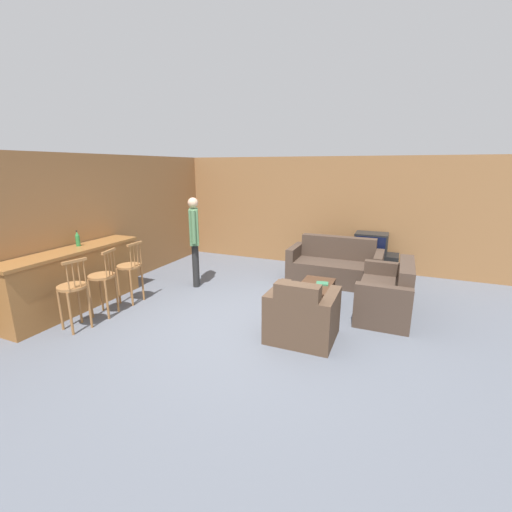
% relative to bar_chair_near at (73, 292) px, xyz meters
% --- Properties ---
extents(ground_plane, '(24.00, 24.00, 0.00)m').
position_rel_bar_chair_near_xyz_m(ground_plane, '(2.24, 1.15, -0.59)').
color(ground_plane, '#565B66').
extents(wall_back, '(9.40, 0.08, 2.60)m').
position_rel_bar_chair_near_xyz_m(wall_back, '(2.24, 4.88, 0.71)').
color(wall_back, olive).
rests_on(wall_back, ground_plane).
extents(wall_left, '(0.08, 8.73, 2.60)m').
position_rel_bar_chair_near_xyz_m(wall_left, '(-0.98, 2.52, 0.71)').
color(wall_left, olive).
rests_on(wall_left, ground_plane).
extents(bar_counter, '(0.55, 2.49, 1.05)m').
position_rel_bar_chair_near_xyz_m(bar_counter, '(-0.64, 0.56, -0.07)').
color(bar_counter, brown).
rests_on(bar_counter, ground_plane).
extents(bar_chair_near, '(0.49, 0.49, 1.11)m').
position_rel_bar_chair_near_xyz_m(bar_chair_near, '(0.00, 0.00, 0.00)').
color(bar_chair_near, '#996638').
rests_on(bar_chair_near, ground_plane).
extents(bar_chair_mid, '(0.49, 0.49, 1.11)m').
position_rel_bar_chair_near_xyz_m(bar_chair_mid, '(-0.00, 0.55, 0.00)').
color(bar_chair_mid, '#996638').
rests_on(bar_chair_mid, ground_plane).
extents(bar_chair_far, '(0.41, 0.41, 1.11)m').
position_rel_bar_chair_near_xyz_m(bar_chair_far, '(0.00, 1.16, 0.00)').
color(bar_chair_far, '#996638').
rests_on(bar_chair_far, ground_plane).
extents(couch_far, '(1.87, 0.88, 0.93)m').
position_rel_bar_chair_near_xyz_m(couch_far, '(3.15, 3.69, -0.26)').
color(couch_far, '#423328').
rests_on(couch_far, ground_plane).
extents(armchair_near, '(0.92, 0.83, 0.91)m').
position_rel_bar_chair_near_xyz_m(armchair_near, '(3.18, 1.02, -0.26)').
color(armchair_near, '#4C3828').
rests_on(armchair_near, ground_plane).
extents(loveseat_right, '(0.81, 1.53, 0.89)m').
position_rel_bar_chair_near_xyz_m(loveseat_right, '(4.24, 2.42, -0.27)').
color(loveseat_right, '#423328').
rests_on(loveseat_right, ground_plane).
extents(coffee_table, '(0.54, 0.89, 0.39)m').
position_rel_bar_chair_near_xyz_m(coffee_table, '(3.08, 2.30, -0.27)').
color(coffee_table, '#472D1E').
rests_on(coffee_table, ground_plane).
extents(tv_unit, '(1.20, 0.52, 0.50)m').
position_rel_bar_chair_near_xyz_m(tv_unit, '(3.78, 4.53, -0.34)').
color(tv_unit, black).
rests_on(tv_unit, ground_plane).
extents(tv, '(0.69, 0.51, 0.45)m').
position_rel_bar_chair_near_xyz_m(tv, '(3.78, 4.53, 0.13)').
color(tv, black).
rests_on(tv, tv_unit).
extents(bottle, '(0.07, 0.07, 0.27)m').
position_rel_bar_chair_near_xyz_m(bottle, '(-0.74, 0.79, 0.58)').
color(bottle, '#2D7F3D').
rests_on(bottle, bar_counter).
extents(book_on_table, '(0.23, 0.20, 0.03)m').
position_rel_bar_chair_near_xyz_m(book_on_table, '(3.18, 2.34, -0.19)').
color(book_on_table, '#33704C').
rests_on(book_on_table, coffee_table).
extents(person_by_window, '(0.37, 0.49, 1.79)m').
position_rel_bar_chair_near_xyz_m(person_by_window, '(0.58, 2.37, 0.43)').
color(person_by_window, black).
rests_on(person_by_window, ground_plane).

